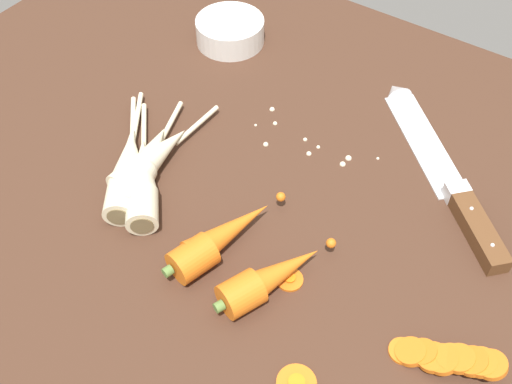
% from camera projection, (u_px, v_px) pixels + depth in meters
% --- Properties ---
extents(ground_plane, '(1.20, 0.90, 0.04)m').
position_uv_depth(ground_plane, '(265.00, 200.00, 0.82)').
color(ground_plane, '#42281C').
extents(chefs_knife, '(0.28, 0.26, 0.04)m').
position_uv_depth(chefs_knife, '(438.00, 162.00, 0.83)').
color(chefs_knife, silver).
rests_on(chefs_knife, ground_plane).
extents(whole_carrot, '(0.08, 0.18, 0.04)m').
position_uv_depth(whole_carrot, '(218.00, 238.00, 0.73)').
color(whole_carrot, orange).
rests_on(whole_carrot, ground_plane).
extents(whole_carrot_second, '(0.09, 0.15, 0.04)m').
position_uv_depth(whole_carrot_second, '(269.00, 278.00, 0.69)').
color(whole_carrot_second, orange).
rests_on(whole_carrot_second, ground_plane).
extents(parsnip_front, '(0.16, 0.18, 0.04)m').
position_uv_depth(parsnip_front, '(130.00, 166.00, 0.80)').
color(parsnip_front, beige).
rests_on(parsnip_front, ground_plane).
extents(parsnip_mid_left, '(0.16, 0.21, 0.04)m').
position_uv_depth(parsnip_mid_left, '(127.00, 170.00, 0.80)').
color(parsnip_mid_left, beige).
rests_on(parsnip_mid_left, ground_plane).
extents(parsnip_mid_right, '(0.04, 0.20, 0.04)m').
position_uv_depth(parsnip_mid_right, '(152.00, 159.00, 0.81)').
color(parsnip_mid_right, beige).
rests_on(parsnip_mid_right, ground_plane).
extents(parsnip_back, '(0.08, 0.18, 0.04)m').
position_uv_depth(parsnip_back, '(148.00, 160.00, 0.81)').
color(parsnip_back, beige).
rests_on(parsnip_back, ground_plane).
extents(parsnip_outer, '(0.17, 0.19, 0.04)m').
position_uv_depth(parsnip_outer, '(142.00, 180.00, 0.79)').
color(parsnip_outer, beige).
rests_on(parsnip_outer, ground_plane).
extents(carrot_slice_stack, '(0.11, 0.06, 0.04)m').
position_uv_depth(carrot_slice_stack, '(447.00, 358.00, 0.63)').
color(carrot_slice_stack, orange).
rests_on(carrot_slice_stack, ground_plane).
extents(carrot_slice_stray_near, '(0.04, 0.04, 0.01)m').
position_uv_depth(carrot_slice_stray_near, '(297.00, 383.00, 0.63)').
color(carrot_slice_stray_near, orange).
rests_on(carrot_slice_stray_near, ground_plane).
extents(carrot_slice_stray_mid, '(0.03, 0.03, 0.01)m').
position_uv_depth(carrot_slice_stray_mid, '(290.00, 279.00, 0.71)').
color(carrot_slice_stray_mid, orange).
rests_on(carrot_slice_stray_mid, ground_plane).
extents(carrot_slice_stray_far, '(0.04, 0.04, 0.01)m').
position_uv_depth(carrot_slice_stray_far, '(246.00, 294.00, 0.70)').
color(carrot_slice_stray_far, orange).
rests_on(carrot_slice_stray_far, ground_plane).
extents(prep_bowl, '(0.11, 0.11, 0.04)m').
position_uv_depth(prep_bowl, '(230.00, 30.00, 0.99)').
color(prep_bowl, white).
rests_on(prep_bowl, ground_plane).
extents(mince_crumbs, '(0.18, 0.07, 0.01)m').
position_uv_depth(mince_crumbs, '(309.00, 142.00, 0.85)').
color(mince_crumbs, beige).
rests_on(mince_crumbs, ground_plane).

